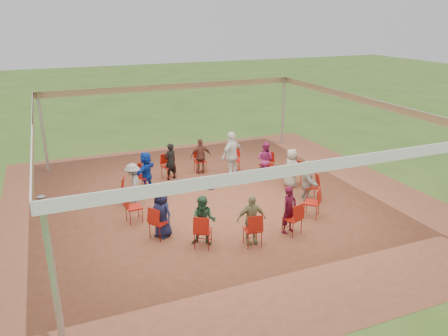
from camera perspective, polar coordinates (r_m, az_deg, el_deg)
name	(u,v)px	position (r m, az deg, el deg)	size (l,w,h in m)	color
ground	(221,202)	(13.87, -0.33, -4.45)	(80.00, 80.00, 0.00)	#36561A
dirt_patch	(221,202)	(13.87, -0.33, -4.43)	(13.00, 13.00, 0.00)	brown
tent	(221,129)	(13.09, -0.35, 5.08)	(10.33, 10.33, 3.00)	#B2B2B7
chair_0	(294,173)	(15.19, 9.10, -0.70)	(0.42, 0.44, 0.90)	#9F140A
chair_1	(267,164)	(15.96, 5.57, 0.47)	(0.42, 0.44, 0.90)	#9F140A
chair_2	(234,160)	(16.34, 1.32, 1.01)	(0.42, 0.44, 0.90)	#9F140A
chair_3	(200,161)	(16.28, -3.13, 0.92)	(0.42, 0.44, 0.90)	#9F140A
chair_4	(169,166)	(15.79, -7.25, 0.20)	(0.42, 0.44, 0.90)	#9F140A
chair_5	(143,177)	(14.94, -10.48, -1.13)	(0.42, 0.44, 0.90)	#9F140A
chair_6	(130,191)	(13.84, -12.20, -2.95)	(0.42, 0.44, 0.90)	#9F140A
chair_7	(134,207)	(12.68, -11.70, -5.07)	(0.42, 0.44, 0.90)	#9F140A
chair_8	(159,222)	(11.70, -8.47, -7.04)	(0.42, 0.44, 0.90)	#9F140A
chair_9	(203,231)	(11.16, -2.78, -8.21)	(0.42, 0.44, 0.90)	#9F140A
chair_10	(253,229)	(11.24, 3.75, -8.01)	(0.42, 0.44, 0.90)	#9F140A
chair_11	(292,219)	(11.92, 8.91, -6.55)	(0.42, 0.44, 0.90)	#9F140A
chair_12	(312,203)	(12.97, 11.41, -4.47)	(0.42, 0.44, 0.90)	#9F140A
chair_13	(311,187)	(14.14, 11.27, -2.40)	(0.42, 0.44, 0.90)	#9F140A
person_seated_0	(291,168)	(15.04, 8.78, 0.02)	(0.65, 0.36, 1.33)	#9E9C8C
person_seated_1	(265,160)	(15.79, 5.38, 1.11)	(0.65, 0.37, 1.33)	#982666
person_seated_2	(201,156)	(16.10, -3.04, 1.54)	(0.78, 0.40, 1.33)	brown
person_seated_3	(170,161)	(15.63, -7.03, 0.85)	(0.49, 0.32, 1.33)	black
person_seated_4	(146,171)	(14.80, -10.14, -0.39)	(1.23, 0.46, 1.33)	#0C2E98
person_seated_5	(133,184)	(13.74, -11.77, -2.09)	(0.86, 0.43, 1.33)	gray
person_seated_6	(162,213)	(11.68, -8.12, -5.86)	(0.65, 0.36, 1.33)	#171B3B
person_seated_7	(204,221)	(11.17, -2.67, -6.92)	(0.65, 0.37, 1.33)	#274C32
person_seated_8	(251,220)	(11.24, 3.57, -6.74)	(0.78, 0.40, 1.33)	#8C855B
person_seated_9	(289,210)	(11.89, 8.51, -5.41)	(0.49, 0.32, 1.33)	#460B1E
person_seated_10	(308,180)	(14.03, 10.86, -1.58)	(1.23, 0.46, 1.33)	#9E9C8C
standing_person	(232,155)	(15.52, 1.04, 1.66)	(1.02, 0.52, 1.74)	silver
cable_coil	(210,188)	(14.88, -1.84, -2.65)	(0.33, 0.33, 0.03)	black
laptop	(287,170)	(14.96, 8.28, -0.24)	(0.28, 0.34, 0.21)	#B7B7BC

